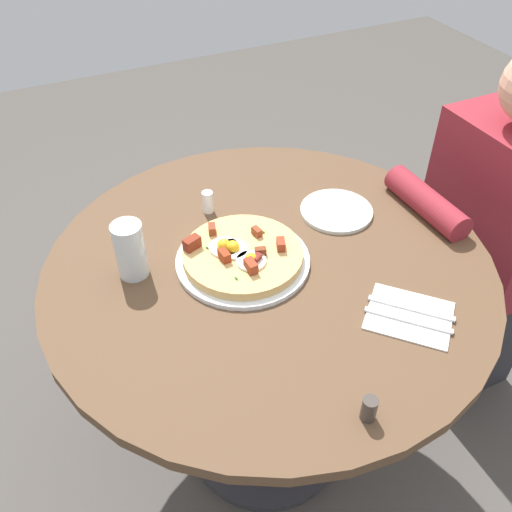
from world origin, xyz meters
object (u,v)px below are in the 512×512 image
at_px(water_glass, 130,250).
at_px(salt_shaker, 208,202).
at_px(person_seated, 481,255).
at_px(breakfast_pizza, 242,254).
at_px(fork, 408,320).
at_px(pepper_shaker, 369,409).
at_px(knife, 411,308).
at_px(dining_table, 268,316).
at_px(pizza_plate, 243,260).
at_px(bread_plate, 336,211).

distance_m(water_glass, salt_shaker, 0.28).
xyz_separation_m(person_seated, breakfast_pizza, (-0.02, -0.78, 0.28)).
distance_m(person_seated, water_glass, 1.06).
distance_m(fork, pepper_shaker, 0.25).
bearing_deg(knife, fork, -90.00).
bearing_deg(pepper_shaker, person_seated, 120.95).
relative_size(knife, water_glass, 1.34).
bearing_deg(salt_shaker, dining_table, 12.35).
distance_m(person_seated, pepper_shaker, 0.91).
relative_size(pizza_plate, bread_plate, 1.67).
height_order(pizza_plate, knife, pizza_plate).
relative_size(person_seated, fork, 6.31).
height_order(bread_plate, water_glass, water_glass).
height_order(fork, pepper_shaker, pepper_shaker).
relative_size(dining_table, knife, 5.76).
xyz_separation_m(breakfast_pizza, salt_shaker, (-0.22, 0.00, 0.00)).
bearing_deg(pizza_plate, fork, 36.40).
bearing_deg(dining_table, person_seated, 90.78).
height_order(breakfast_pizza, pepper_shaker, breakfast_pizza).
xyz_separation_m(person_seated, fork, (0.30, -0.54, 0.26)).
xyz_separation_m(breakfast_pizza, pepper_shaker, (0.46, 0.03, -0.00)).
relative_size(pizza_plate, fork, 1.71).
xyz_separation_m(water_glass, salt_shaker, (-0.14, 0.24, -0.04)).
bearing_deg(pepper_shaker, salt_shaker, -177.46).
bearing_deg(person_seated, breakfast_pizza, -91.31).
bearing_deg(pizza_plate, salt_shaker, 179.87).
height_order(person_seated, pepper_shaker, person_seated).
bearing_deg(water_glass, pepper_shaker, 26.41).
height_order(dining_table, pizza_plate, pizza_plate).
distance_m(person_seated, fork, 0.67).
xyz_separation_m(dining_table, bread_plate, (-0.10, 0.24, 0.19)).
bearing_deg(salt_shaker, bread_plate, 63.74).
distance_m(fork, water_glass, 0.61).
xyz_separation_m(person_seated, knife, (0.27, -0.52, 0.26)).
distance_m(knife, water_glass, 0.61).
distance_m(dining_table, water_glass, 0.39).
bearing_deg(pizza_plate, water_glass, -107.02).
distance_m(pizza_plate, pepper_shaker, 0.47).
bearing_deg(salt_shaker, pepper_shaker, 2.54).
height_order(person_seated, knife, person_seated).
distance_m(knife, salt_shaker, 0.57).
xyz_separation_m(pizza_plate, bread_plate, (-0.07, 0.29, -0.00)).
height_order(dining_table, water_glass, water_glass).
xyz_separation_m(breakfast_pizza, water_glass, (-0.07, -0.23, 0.04)).
xyz_separation_m(knife, water_glass, (-0.36, -0.49, 0.06)).
xyz_separation_m(person_seated, bread_plate, (-0.09, -0.48, 0.26)).
distance_m(person_seated, knife, 0.64).
relative_size(person_seated, salt_shaker, 19.55).
xyz_separation_m(dining_table, breakfast_pizza, (-0.03, -0.06, 0.21)).
height_order(dining_table, pepper_shaker, pepper_shaker).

